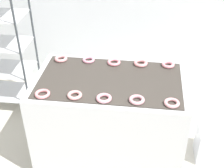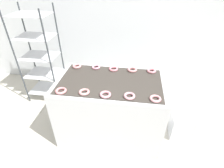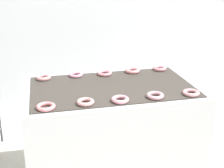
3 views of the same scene
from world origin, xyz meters
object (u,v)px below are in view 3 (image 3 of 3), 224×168
(fryer_machine, at_px, (112,136))
(donut_far_right, at_px, (132,70))
(donut_far_leftmost, at_px, (44,77))
(donut_far_left, at_px, (76,75))
(donut_near_left, at_px, (85,102))
(donut_near_rightmost, at_px, (191,93))
(donut_near_leftmost, at_px, (46,107))
(donut_far_rightmost, at_px, (160,68))
(donut_near_right, at_px, (155,96))
(donut_far_center, at_px, (105,73))
(glaze_bin, at_px, (214,145))
(donut_near_center, at_px, (120,99))

(fryer_machine, xyz_separation_m, donut_far_right, (0.27, 0.32, 0.50))
(donut_far_leftmost, relative_size, donut_far_left, 1.05)
(donut_near_left, relative_size, donut_near_rightmost, 0.98)
(fryer_machine, height_order, donut_near_leftmost, donut_near_leftmost)
(donut_near_leftmost, bearing_deg, fryer_machine, 30.07)
(fryer_machine, bearing_deg, donut_far_rightmost, 30.57)
(donut_near_left, xyz_separation_m, donut_far_leftmost, (-0.29, 0.62, 0.00))
(fryer_machine, relative_size, donut_near_right, 10.77)
(donut_far_center, bearing_deg, donut_near_left, -113.77)
(donut_far_leftmost, bearing_deg, donut_near_right, -36.69)
(fryer_machine, bearing_deg, donut_far_center, 90.16)
(donut_near_right, distance_m, donut_far_left, 0.83)
(donut_near_left, bearing_deg, donut_far_left, 89.64)
(donut_near_leftmost, height_order, donut_near_right, donut_near_right)
(donut_near_rightmost, bearing_deg, donut_far_rightmost, 91.42)
(fryer_machine, bearing_deg, donut_near_rightmost, -29.17)
(donut_near_leftmost, distance_m, donut_near_left, 0.29)
(donut_near_left, xyz_separation_m, donut_far_left, (0.00, 0.63, -0.00))
(glaze_bin, distance_m, donut_far_leftmost, 1.83)
(donut_far_left, distance_m, donut_far_center, 0.27)
(donut_far_right, bearing_deg, donut_far_leftmost, -179.24)
(donut_near_right, bearing_deg, donut_far_rightmost, 66.16)
(donut_far_rightmost, bearing_deg, glaze_bin, -27.04)
(donut_near_rightmost, relative_size, donut_far_left, 1.05)
(donut_far_left, relative_size, donut_far_rightmost, 0.98)
(donut_near_left, bearing_deg, donut_near_leftmost, -177.07)
(donut_near_left, xyz_separation_m, donut_near_center, (0.26, -0.01, 0.00))
(donut_near_rightmost, xyz_separation_m, donut_far_rightmost, (-0.02, 0.64, 0.00))
(donut_near_right, height_order, donut_near_rightmost, donut_near_right)
(glaze_bin, relative_size, donut_near_center, 2.85)
(donut_near_right, relative_size, donut_far_leftmost, 1.02)
(donut_near_leftmost, bearing_deg, donut_far_center, 48.52)
(donut_near_left, distance_m, donut_far_center, 0.67)
(donut_near_center, height_order, donut_near_rightmost, donut_near_center)
(donut_far_left, relative_size, donut_far_center, 0.94)
(donut_near_left, bearing_deg, donut_near_center, -2.86)
(glaze_bin, bearing_deg, fryer_machine, -177.00)
(donut_near_leftmost, height_order, donut_near_left, donut_near_left)
(donut_near_rightmost, bearing_deg, donut_near_center, -179.52)
(fryer_machine, xyz_separation_m, donut_far_rightmost, (0.55, 0.33, 0.49))
(donut_near_right, distance_m, donut_far_right, 0.63)
(glaze_bin, distance_m, donut_far_center, 1.35)
(glaze_bin, xyz_separation_m, donut_near_leftmost, (-1.64, -0.38, 0.78))
(glaze_bin, xyz_separation_m, donut_near_right, (-0.81, -0.37, 0.78))
(donut_far_leftmost, distance_m, donut_far_center, 0.56)
(glaze_bin, bearing_deg, donut_near_center, -160.88)
(glaze_bin, bearing_deg, donut_near_leftmost, -166.94)
(glaze_bin, distance_m, donut_near_rightmost, 1.00)
(donut_far_rightmost, bearing_deg, donut_near_left, -142.39)
(donut_near_center, xyz_separation_m, donut_far_left, (-0.26, 0.65, -0.00))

